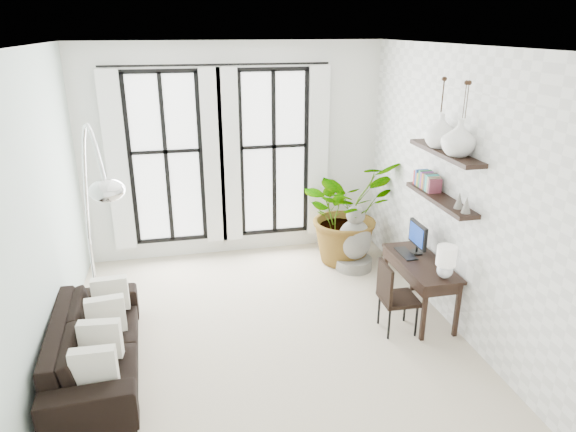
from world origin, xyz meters
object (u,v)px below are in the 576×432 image
object	(u,v)px
plant	(347,211)
desk_chair	(393,293)
desk	(423,266)
sofa	(95,344)
arc_lamp	(92,179)
buddha	(354,243)

from	to	relation	value
plant	desk_chair	size ratio (longest dim) A/B	1.82
desk	plant	bearing A→B (deg)	102.08
plant	desk_chair	distance (m)	2.02
plant	desk	xyz separation A→B (m)	(0.38, -1.76, -0.11)
sofa	desk_chair	world-z (taller)	desk_chair
sofa	desk	size ratio (longest dim) A/B	1.75
desk	desk_chair	size ratio (longest dim) A/B	1.40
sofa	arc_lamp	size ratio (longest dim) A/B	0.85
plant	desk_chair	bearing A→B (deg)	-92.75
sofa	plant	distance (m)	3.96
sofa	desk_chair	bearing A→B (deg)	-92.49
desk	desk_chair	bearing A→B (deg)	-153.90
plant	buddha	xyz separation A→B (m)	(0.03, -0.32, -0.38)
plant	arc_lamp	size ratio (longest dim) A/B	0.63
sofa	desk_chair	xyz separation A→B (m)	(3.28, 0.03, 0.19)
plant	buddha	distance (m)	0.50
sofa	desk	bearing A→B (deg)	-89.02
desk	desk_chair	world-z (taller)	desk
sofa	desk	xyz separation A→B (m)	(3.75, 0.26, 0.37)
sofa	plant	bearing A→B (deg)	-62.05
desk	buddha	xyz separation A→B (m)	(-0.35, 1.44, -0.27)
desk_chair	plant	bearing A→B (deg)	88.86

